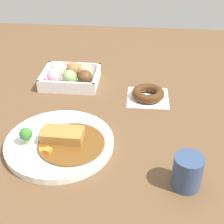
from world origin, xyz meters
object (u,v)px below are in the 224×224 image
donut_box (71,76)px  chocolate_ring_donut (148,94)px  coffee_mug (187,172)px  curry_plate (60,142)px

donut_box → chocolate_ring_donut: donut_box is taller
donut_box → chocolate_ring_donut: bearing=-15.9°
chocolate_ring_donut → coffee_mug: bearing=-77.2°
curry_plate → donut_box: 0.34m
curry_plate → chocolate_ring_donut: size_ratio=2.08×
curry_plate → chocolate_ring_donut: 0.34m
donut_box → coffee_mug: (0.35, -0.44, 0.01)m
curry_plate → coffee_mug: (0.30, -0.10, 0.03)m
donut_box → chocolate_ring_donut: size_ratio=1.42×
curry_plate → coffee_mug: coffee_mug is taller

